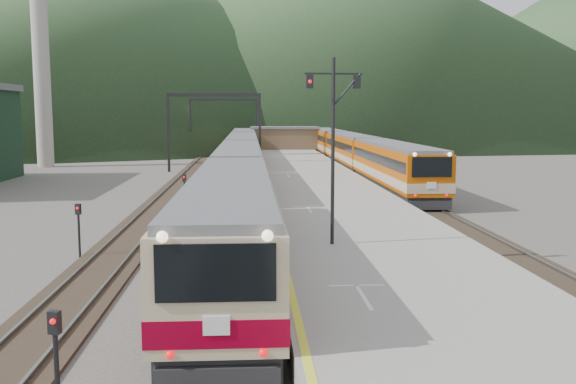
{
  "coord_description": "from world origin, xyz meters",
  "views": [
    {
      "loc": [
        0.69,
        -10.94,
        6.04
      ],
      "look_at": [
        2.66,
        21.5,
        2.0
      ],
      "focal_mm": 40.0,
      "sensor_mm": 36.0,
      "label": 1
    }
  ],
  "objects": [
    {
      "name": "track_second",
      "position": [
        11.5,
        40.0,
        0.07
      ],
      "size": [
        2.6,
        200.0,
        0.23
      ],
      "color": "black",
      "rests_on": "ground"
    },
    {
      "name": "short_signal_b",
      "position": [
        -3.31,
        28.55,
        1.46
      ],
      "size": [
        0.25,
        0.2,
        2.27
      ],
      "color": "black",
      "rests_on": "ground"
    },
    {
      "name": "gantry_far",
      "position": [
        -2.85,
        80.0,
        5.59
      ],
      "size": [
        9.55,
        0.25,
        8.0
      ],
      "color": "black",
      "rests_on": "ground"
    },
    {
      "name": "track_far",
      "position": [
        -5.0,
        40.0,
        0.07
      ],
      "size": [
        2.6,
        200.0,
        0.23
      ],
      "color": "black",
      "rests_on": "ground"
    },
    {
      "name": "station_shed",
      "position": [
        5.6,
        78.0,
        2.57
      ],
      "size": [
        9.4,
        4.4,
        3.1
      ],
      "color": "brown",
      "rests_on": "platform"
    },
    {
      "name": "main_train",
      "position": [
        0.0,
        42.68,
        2.05
      ],
      "size": [
        2.99,
        81.84,
        3.65
      ],
      "color": "tan",
      "rests_on": "track_main"
    },
    {
      "name": "short_signal_c",
      "position": [
        -6.43,
        15.87,
        1.46
      ],
      "size": [
        0.25,
        0.21,
        2.27
      ],
      "color": "black",
      "rests_on": "ground"
    },
    {
      "name": "second_train",
      "position": [
        11.5,
        56.36,
        2.02
      ],
      "size": [
        2.93,
        60.09,
        3.58
      ],
      "color": "#AF4A04",
      "rests_on": "track_second"
    },
    {
      "name": "hill_a",
      "position": [
        -40.0,
        190.0,
        30.0
      ],
      "size": [
        180.0,
        180.0,
        60.0
      ],
      "primitive_type": "cone",
      "color": "#2A4824",
      "rests_on": "ground"
    },
    {
      "name": "signal_mast",
      "position": [
        3.87,
        13.22,
        5.31
      ],
      "size": [
        2.2,
        0.32,
        7.08
      ],
      "color": "black",
      "rests_on": "platform"
    },
    {
      "name": "gantry_near",
      "position": [
        -2.85,
        55.0,
        5.59
      ],
      "size": [
        9.55,
        0.25,
        8.0
      ],
      "color": "black",
      "rests_on": "ground"
    },
    {
      "name": "short_signal_a",
      "position": [
        -3.05,
        1.17,
        1.46
      ],
      "size": [
        0.26,
        0.22,
        2.27
      ],
      "color": "black",
      "rests_on": "ground"
    },
    {
      "name": "hill_b",
      "position": [
        30.0,
        230.0,
        37.5
      ],
      "size": [
        220.0,
        220.0,
        75.0
      ],
      "primitive_type": "cone",
      "color": "#2A4824",
      "rests_on": "ground"
    },
    {
      "name": "platform",
      "position": [
        5.6,
        38.0,
        0.5
      ],
      "size": [
        8.0,
        100.0,
        1.0
      ],
      "primitive_type": "cube",
      "color": "gray",
      "rests_on": "ground"
    },
    {
      "name": "smokestack",
      "position": [
        -22.0,
        62.0,
        15.0
      ],
      "size": [
        1.8,
        1.8,
        30.0
      ],
      "primitive_type": "cylinder",
      "color": "#9E998E",
      "rests_on": "ground"
    },
    {
      "name": "track_main",
      "position": [
        0.0,
        40.0,
        0.07
      ],
      "size": [
        2.6,
        200.0,
        0.23
      ],
      "color": "black",
      "rests_on": "ground"
    },
    {
      "name": "hill_c",
      "position": [
        110.0,
        210.0,
        25.0
      ],
      "size": [
        160.0,
        160.0,
        50.0
      ],
      "primitive_type": "cone",
      "color": "#2A4824",
      "rests_on": "ground"
    }
  ]
}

